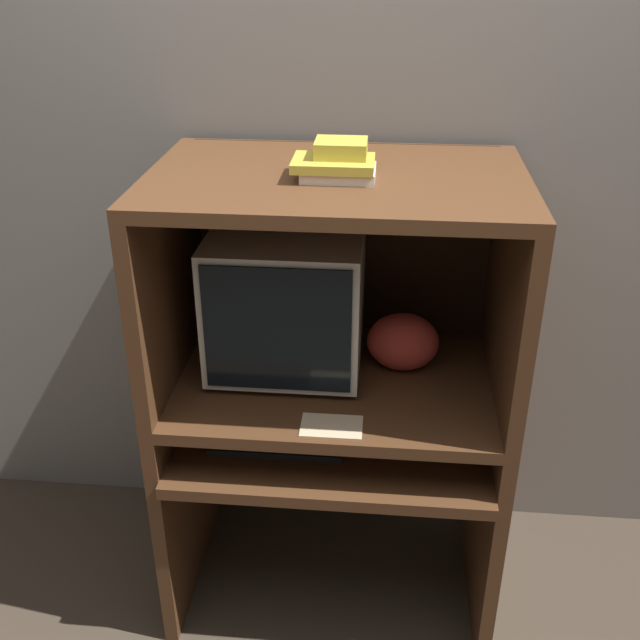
% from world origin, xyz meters
% --- Properties ---
extents(wall_back, '(6.00, 0.06, 2.60)m').
position_xyz_m(wall_back, '(0.00, 0.72, 1.30)').
color(wall_back, gray).
rests_on(wall_back, ground_plane).
extents(desk_base, '(0.98, 0.68, 0.62)m').
position_xyz_m(desk_base, '(0.00, 0.29, 0.40)').
color(desk_base, '#4C2D19').
rests_on(desk_base, ground_plane).
extents(desk_monitor_shelf, '(0.98, 0.66, 0.16)m').
position_xyz_m(desk_monitor_shelf, '(0.00, 0.33, 0.75)').
color(desk_monitor_shelf, '#4C2D19').
rests_on(desk_monitor_shelf, desk_base).
extents(hutch_upper, '(0.98, 0.66, 0.61)m').
position_xyz_m(hutch_upper, '(0.00, 0.36, 1.19)').
color(hutch_upper, '#4C2D19').
rests_on(hutch_upper, desk_monitor_shelf).
extents(crt_monitor, '(0.43, 0.42, 0.42)m').
position_xyz_m(crt_monitor, '(-0.15, 0.40, 1.00)').
color(crt_monitor, beige).
rests_on(crt_monitor, desk_monitor_shelf).
extents(keyboard, '(0.38, 0.15, 0.03)m').
position_xyz_m(keyboard, '(-0.16, 0.20, 0.63)').
color(keyboard, black).
rests_on(keyboard, desk_base).
extents(mouse, '(0.07, 0.05, 0.03)m').
position_xyz_m(mouse, '(0.10, 0.21, 0.64)').
color(mouse, black).
rests_on(mouse, desk_base).
extents(snack_bag, '(0.21, 0.16, 0.17)m').
position_xyz_m(snack_bag, '(0.19, 0.40, 0.87)').
color(snack_bag, '#BC382D').
rests_on(snack_bag, desk_monitor_shelf).
extents(book_stack, '(0.21, 0.15, 0.05)m').
position_xyz_m(book_stack, '(0.00, 0.29, 1.41)').
color(book_stack, beige).
rests_on(book_stack, hutch_upper).
extents(paper_card, '(0.16, 0.11, 0.00)m').
position_xyz_m(paper_card, '(0.01, 0.08, 0.78)').
color(paper_card, '#CCB28C').
rests_on(paper_card, desk_monitor_shelf).
extents(storage_box, '(0.13, 0.11, 0.09)m').
position_xyz_m(storage_box, '(0.01, 0.31, 1.43)').
color(storage_box, gold).
rests_on(storage_box, hutch_upper).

